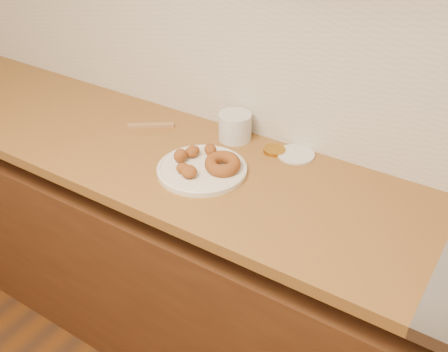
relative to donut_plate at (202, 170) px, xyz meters
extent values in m
cube|color=tan|center=(0.27, 0.34, 0.44)|extent=(4.00, 0.02, 2.70)
cube|color=#542F15|center=(0.27, 0.03, -0.52)|extent=(3.60, 0.60, 0.77)
cube|color=#946126|center=(-0.38, 0.03, -0.03)|extent=(2.30, 0.62, 0.04)
cube|color=beige|center=(0.27, 0.33, 0.29)|extent=(3.60, 0.02, 0.60)
cylinder|color=silver|center=(0.00, 0.00, 0.00)|extent=(0.30, 0.30, 0.02)
torus|color=brown|center=(0.06, 0.03, 0.03)|extent=(0.17, 0.17, 0.05)
ellipsoid|color=brown|center=(-0.07, 0.04, 0.03)|extent=(0.05, 0.06, 0.04)
ellipsoid|color=brown|center=(-0.08, -0.01, 0.03)|extent=(0.05, 0.05, 0.05)
ellipsoid|color=brown|center=(-0.03, -0.06, 0.03)|extent=(0.06, 0.05, 0.04)
ellipsoid|color=brown|center=(0.00, -0.07, 0.03)|extent=(0.08, 0.08, 0.04)
ellipsoid|color=brown|center=(-0.02, 0.08, 0.03)|extent=(0.06, 0.06, 0.04)
cylinder|color=silver|center=(-0.03, 0.25, 0.04)|extent=(0.14, 0.14, 0.10)
cylinder|color=silver|center=(0.21, 0.26, 0.00)|extent=(0.17, 0.17, 0.01)
cylinder|color=#B07A1F|center=(0.14, 0.24, 0.00)|extent=(0.09, 0.09, 0.01)
cube|color=#9F7045|center=(-0.34, 0.15, 0.00)|extent=(0.16, 0.12, 0.01)
camera|label=1|loc=(0.85, -1.18, 0.94)|focal=42.00mm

